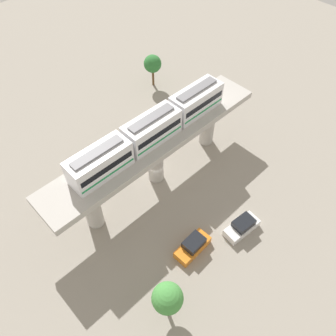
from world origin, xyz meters
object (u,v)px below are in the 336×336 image
Objects in this scene: parked_car_white at (242,226)px; tree_mid_lot at (153,64)px; tree_near_viaduct at (167,298)px; parked_car_orange at (193,246)px; train at (152,129)px.

parked_car_white is 29.20m from tree_mid_lot.
tree_near_viaduct is at bearing -81.14° from parked_car_white.
tree_near_viaduct is 35.96m from tree_mid_lot.
train is at bearing 158.23° from parked_car_orange.
tree_near_viaduct is at bearing -68.76° from parked_car_orange.
train is 3.87× the size of tree_mid_lot.
tree_mid_lot is at bearing 163.56° from parked_car_white.
parked_car_white is at bearing 9.76° from train.
parked_car_orange is 0.83× the size of tree_near_viaduct.
tree_near_viaduct is 0.97× the size of tree_mid_lot.
tree_mid_lot reaches higher than parked_car_orange.
parked_car_orange is at bearing -19.58° from train.
tree_mid_lot is (-24.67, 16.72, 3.13)m from parked_car_orange.
parked_car_orange and parked_car_white have the same top height.
train is 20.22m from tree_mid_lot.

